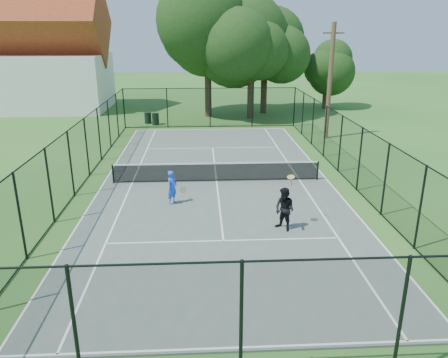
{
  "coord_description": "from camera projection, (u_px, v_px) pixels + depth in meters",
  "views": [
    {
      "loc": [
        -0.73,
        -20.23,
        7.09
      ],
      "look_at": [
        0.2,
        -3.0,
        1.2
      ],
      "focal_mm": 35.0,
      "sensor_mm": 36.0,
      "label": 1
    }
  ],
  "objects": [
    {
      "name": "tree_near_left",
      "position": [
        208.0,
        41.0,
        35.99
      ],
      "size": [
        7.83,
        7.83,
        10.22
      ],
      "color": "#332114",
      "rests_on": "ground"
    },
    {
      "name": "fence",
      "position": [
        216.0,
        153.0,
        20.96
      ],
      "size": [
        13.1,
        26.1,
        3.0
      ],
      "color": "black",
      "rests_on": "ground"
    },
    {
      "name": "ground",
      "position": [
        217.0,
        182.0,
        21.45
      ],
      "size": [
        120.0,
        120.0,
        0.0
      ],
      "primitive_type": "plane",
      "color": "#296221"
    },
    {
      "name": "tree_far_right",
      "position": [
        328.0,
        69.0,
        40.57
      ],
      "size": [
        4.48,
        4.48,
        5.92
      ],
      "color": "#332114",
      "rests_on": "ground"
    },
    {
      "name": "tree_near_right",
      "position": [
        265.0,
        53.0,
        37.86
      ],
      "size": [
        5.97,
        5.97,
        8.23
      ],
      "color": "#332114",
      "rests_on": "ground"
    },
    {
      "name": "trash_bin_right",
      "position": [
        156.0,
        119.0,
        34.42
      ],
      "size": [
        0.58,
        0.58,
        0.92
      ],
      "color": "black",
      "rests_on": "ground"
    },
    {
      "name": "utility_pole",
      "position": [
        330.0,
        81.0,
        29.11
      ],
      "size": [
        1.4,
        0.3,
        7.61
      ],
      "color": "#4C3823",
      "rests_on": "ground"
    },
    {
      "name": "tennis_court",
      "position": [
        217.0,
        182.0,
        21.44
      ],
      "size": [
        11.0,
        24.0,
        0.06
      ],
      "primitive_type": "cube",
      "color": "#4E5B53",
      "rests_on": "ground"
    },
    {
      "name": "player_blue",
      "position": [
        172.0,
        187.0,
        18.48
      ],
      "size": [
        0.88,
        0.63,
        1.45
      ],
      "color": "blue",
      "rests_on": "tennis_court"
    },
    {
      "name": "player_black",
      "position": [
        285.0,
        209.0,
        15.97
      ],
      "size": [
        1.04,
        1.15,
        2.46
      ],
      "color": "black",
      "rests_on": "tennis_court"
    },
    {
      "name": "trash_bin_left",
      "position": [
        148.0,
        118.0,
        34.95
      ],
      "size": [
        0.58,
        0.58,
        0.87
      ],
      "color": "black",
      "rests_on": "ground"
    },
    {
      "name": "building",
      "position": [
        21.0,
        55.0,
        39.77
      ],
      "size": [
        15.3,
        8.15,
        11.87
      ],
      "color": "silver",
      "rests_on": "ground"
    },
    {
      "name": "tree_near_mid",
      "position": [
        252.0,
        49.0,
        35.33
      ],
      "size": [
        7.03,
        7.03,
        9.19
      ],
      "color": "#332114",
      "rests_on": "ground"
    },
    {
      "name": "tennis_net",
      "position": [
        217.0,
        171.0,
        21.26
      ],
      "size": [
        10.08,
        0.08,
        0.95
      ],
      "color": "black",
      "rests_on": "tennis_court"
    }
  ]
}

